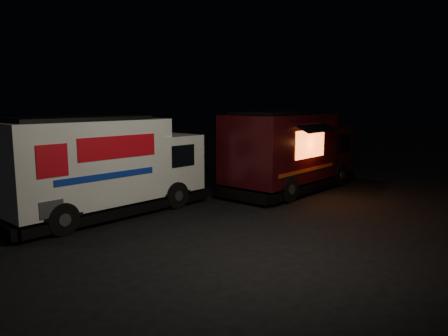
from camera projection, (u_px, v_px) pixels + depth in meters
ground at (245, 216)px, 14.55m from camera, size 80.00×80.00×0.00m
white_truck at (106, 166)px, 14.54m from camera, size 7.68×4.15×3.31m
red_truck at (292, 151)px, 18.63m from camera, size 7.72×4.54×3.38m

